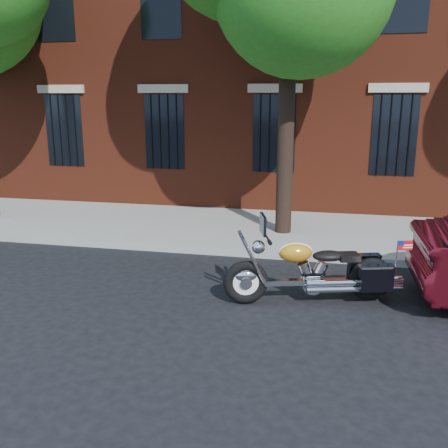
# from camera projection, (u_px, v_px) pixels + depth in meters

# --- Properties ---
(ground) EXTENTS (120.00, 120.00, 0.00)m
(ground) POSITION_uv_depth(u_px,v_px,m) (238.00, 280.00, 8.77)
(ground) COLOR black
(ground) RESTS_ON ground
(curb) EXTENTS (40.00, 0.16, 0.15)m
(curb) POSITION_uv_depth(u_px,v_px,m) (251.00, 253.00, 10.06)
(curb) COLOR gray
(curb) RESTS_ON ground
(sidewalk) EXTENTS (40.00, 3.60, 0.15)m
(sidewalk) POSITION_uv_depth(u_px,v_px,m) (263.00, 230.00, 11.84)
(sidewalk) COLOR gray
(sidewalk) RESTS_ON ground
(building) EXTENTS (26.00, 10.08, 12.00)m
(building) POSITION_uv_depth(u_px,v_px,m) (294.00, 10.00, 16.82)
(building) COLOR maroon
(building) RESTS_ON ground
(motorcycle) EXTENTS (2.80, 1.27, 1.41)m
(motorcycle) POSITION_uv_depth(u_px,v_px,m) (318.00, 273.00, 7.73)
(motorcycle) COLOR black
(motorcycle) RESTS_ON ground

